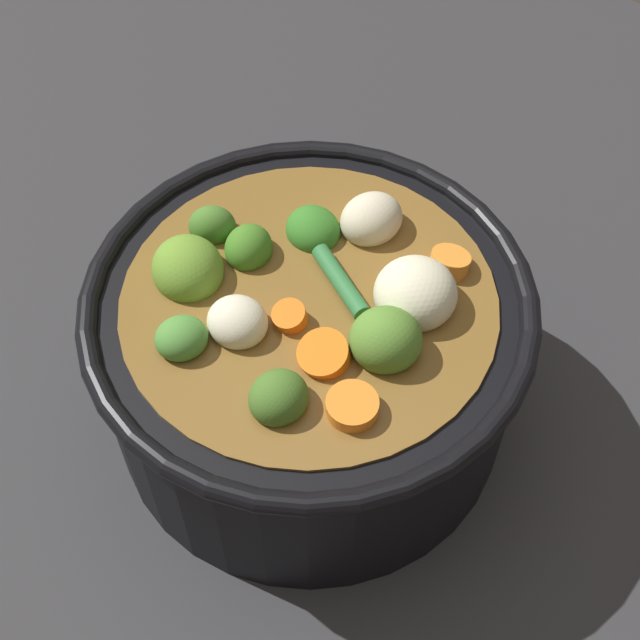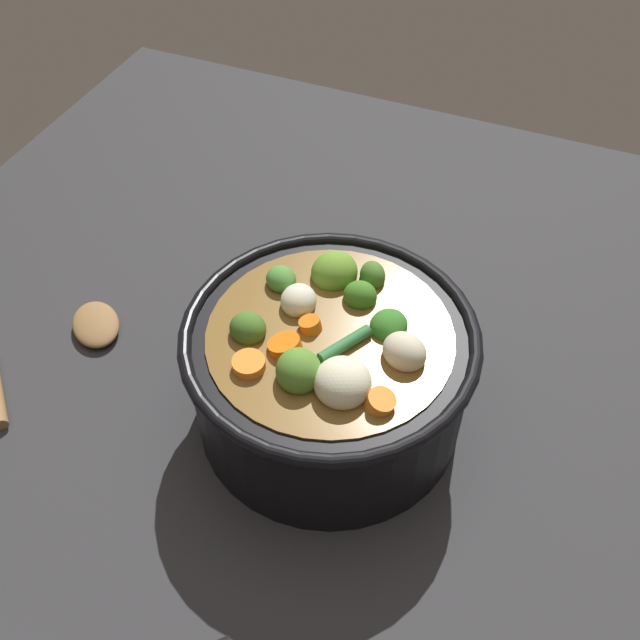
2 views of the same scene
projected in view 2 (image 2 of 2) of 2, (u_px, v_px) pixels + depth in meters
The scene contains 3 objects.
ground_plane at pixel (329, 412), 0.71m from camera, with size 1.10×1.10×0.00m, color #2D2D30.
cooking_pot at pixel (330, 371), 0.66m from camera, with size 0.26×0.26×0.14m.
wooden_spoon at pixel (51, 338), 0.76m from camera, with size 0.19×0.19×0.02m.
Camera 2 is at (0.15, -0.38, 0.58)m, focal length 41.36 mm.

